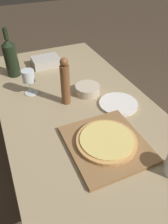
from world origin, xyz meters
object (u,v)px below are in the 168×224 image
pepper_mill (65,83)px  pizza (107,141)px  wine_glass (29,77)px  small_bowl (88,90)px  wine_bottle (11,57)px

pepper_mill → pizza: bearing=-82.3°
wine_glass → small_bowl: size_ratio=1.03×
pizza → wine_glass: (-0.21, 0.55, 0.08)m
wine_bottle → wine_glass: size_ratio=2.08×
pizza → small_bowl: size_ratio=1.85×
pizza → wine_glass: bearing=111.0°
small_bowl → pizza: bearing=-103.1°
pizza → small_bowl: small_bowl is taller
pizza → wine_bottle: wine_bottle is taller
wine_bottle → wine_glass: wine_bottle is taller
pepper_mill → small_bowl: size_ratio=1.84×
small_bowl → wine_glass: bearing=156.2°
wine_bottle → pizza: bearing=-72.1°
small_bowl → pepper_mill: bearing=-166.0°
wine_bottle → pepper_mill: bearing=-64.0°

